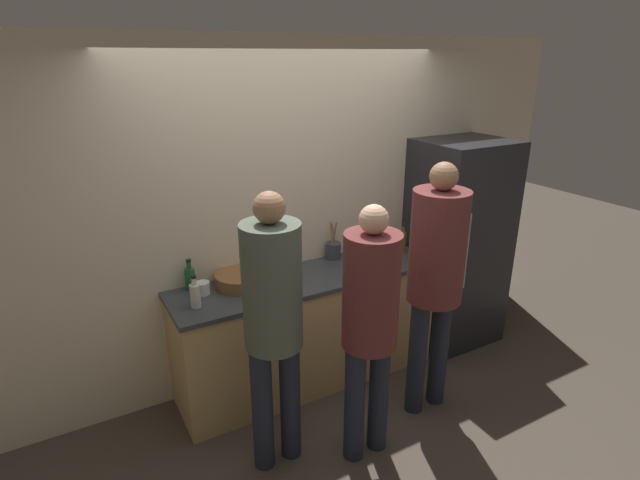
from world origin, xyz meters
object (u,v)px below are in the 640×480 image
object	(u,v)px
utensil_crock	(333,250)
bottle_green	(190,278)
person_center	(370,316)
bottle_amber	(403,241)
cup_white	(203,288)
person_right	(436,268)
fruit_bowl	(241,279)
refrigerator	(457,244)
bottle_clear	(195,295)
person_left	(273,313)

from	to	relation	value
utensil_crock	bottle_green	xyz separation A→B (m)	(-1.17, -0.00, 0.02)
person_center	bottle_amber	size ratio (longest dim) A/B	6.67
cup_white	person_center	bearing A→B (deg)	-53.07
person_right	fruit_bowl	xyz separation A→B (m)	(-1.09, 0.81, -0.16)
person_right	cup_white	world-z (taller)	person_right
refrigerator	bottle_amber	world-z (taller)	refrigerator
refrigerator	cup_white	size ratio (longest dim) A/B	19.16
fruit_bowl	bottle_clear	xyz separation A→B (m)	(-0.38, -0.17, 0.04)
person_center	fruit_bowl	bearing A→B (deg)	114.32
cup_white	bottle_green	bearing A→B (deg)	115.05
utensil_crock	cup_white	distance (m)	1.12
person_left	utensil_crock	size ratio (longest dim) A/B	5.84
person_right	fruit_bowl	bearing A→B (deg)	143.36
bottle_clear	bottle_green	world-z (taller)	same
person_right	bottle_green	bearing A→B (deg)	147.37
refrigerator	fruit_bowl	world-z (taller)	refrigerator
person_right	cup_white	distance (m)	1.60
person_center	fruit_bowl	world-z (taller)	person_center
refrigerator	person_left	world-z (taller)	refrigerator
person_left	person_right	size ratio (longest dim) A/B	0.97
person_center	bottle_clear	distance (m)	1.15
utensil_crock	person_left	bearing A→B (deg)	-136.74
cup_white	refrigerator	bearing A→B (deg)	-3.45
person_right	bottle_clear	bearing A→B (deg)	156.60
bottle_green	person_center	bearing A→B (deg)	-54.18
bottle_clear	person_center	bearing A→B (deg)	-44.28
refrigerator	person_left	size ratio (longest dim) A/B	1.01
fruit_bowl	utensil_crock	xyz separation A→B (m)	(0.83, 0.10, 0.02)
bottle_amber	bottle_clear	bearing A→B (deg)	-176.90
person_left	person_center	distance (m)	0.58
bottle_amber	cup_white	bearing A→B (deg)	177.72
person_left	bottle_clear	size ratio (longest dim) A/B	7.88
person_center	bottle_green	distance (m)	1.33
fruit_bowl	bottle_clear	bearing A→B (deg)	-155.63
fruit_bowl	bottle_amber	size ratio (longest dim) A/B	1.48
bottle_green	person_left	bearing A→B (deg)	-73.97
bottle_green	cup_white	xyz separation A→B (m)	(0.05, -0.11, -0.04)
bottle_amber	bottle_clear	distance (m)	1.77
person_left	bottle_green	world-z (taller)	person_left
cup_white	fruit_bowl	bearing A→B (deg)	2.10
refrigerator	fruit_bowl	xyz separation A→B (m)	(-1.94, 0.14, 0.05)
bottle_amber	bottle_green	xyz separation A→B (m)	(-1.73, 0.18, -0.01)
utensil_crock	bottle_clear	bearing A→B (deg)	-167.09
refrigerator	utensil_crock	bearing A→B (deg)	167.39
person_center	cup_white	distance (m)	1.21
person_left	refrigerator	bearing A→B (deg)	16.84
bottle_clear	fruit_bowl	bearing A→B (deg)	24.37
person_right	fruit_bowl	world-z (taller)	person_right
utensil_crock	bottle_amber	bearing A→B (deg)	-17.87
person_center	fruit_bowl	xyz separation A→B (m)	(-0.44, 0.98, -0.05)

